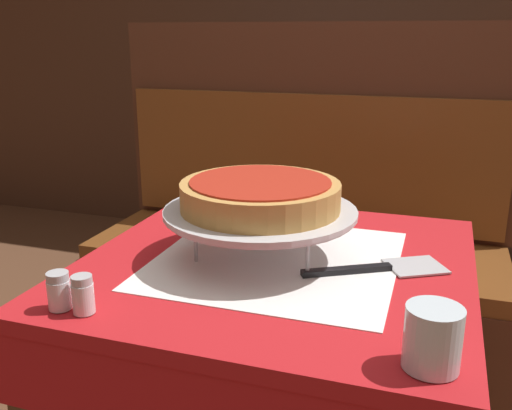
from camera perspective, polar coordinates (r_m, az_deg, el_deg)
name	(u,v)px	position (r m, az deg, el deg)	size (l,w,h in m)	color
dining_table_front	(277,304)	(1.27, 2.07, -9.89)	(0.80, 0.80, 0.77)	red
dining_table_rear	(315,154)	(2.88, 5.89, 5.12)	(0.66, 0.66, 0.77)	#194799
booth_bench	(296,275)	(2.17, 4.03, -7.00)	(1.50, 0.53, 1.27)	#4C2819
back_wall_panel	(392,39)	(3.31, 13.43, 15.82)	(6.00, 0.04, 2.40)	#4C2D1E
pizza_pan_stand	(260,213)	(1.20, 0.45, -0.80)	(0.41, 0.41, 0.11)	#ADADB2
deep_dish_pizza	(261,194)	(1.19, 0.45, 1.07)	(0.33, 0.33, 0.06)	#C68E47
pizza_server	(380,268)	(1.19, 12.30, -6.20)	(0.29, 0.20, 0.01)	#BCBCC1
water_glass_near	(433,338)	(0.87, 17.25, -12.57)	(0.08, 0.08, 0.09)	silver
salt_shaker	(59,291)	(1.06, -19.10, -8.12)	(0.04, 0.04, 0.07)	silver
pepper_shaker	(83,295)	(1.03, -16.92, -8.57)	(0.04, 0.04, 0.07)	silver
napkin_holder	(262,190)	(1.57, 0.58, 1.47)	(0.10, 0.05, 0.09)	#B2B2B7
condiment_caddy	(332,120)	(2.92, 7.57, 8.39)	(0.14, 0.14, 0.17)	black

